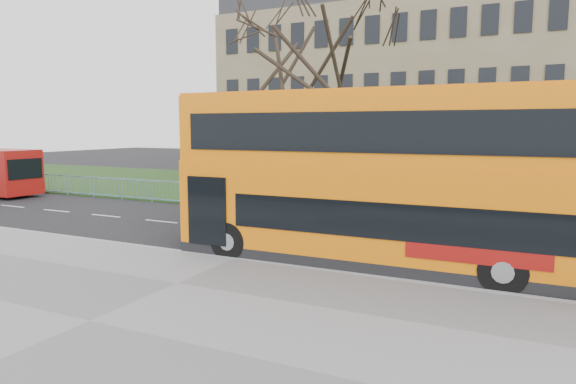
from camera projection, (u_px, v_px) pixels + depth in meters
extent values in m
plane|color=black|center=(262.00, 250.00, 15.74)|extent=(120.00, 120.00, 0.00)
cube|color=slate|center=(90.00, 324.00, 9.72)|extent=(80.00, 10.50, 0.12)
cube|color=gray|center=(235.00, 260.00, 14.35)|extent=(80.00, 0.20, 0.14)
cube|color=#1B3914|center=(386.00, 194.00, 28.49)|extent=(80.00, 15.40, 0.08)
cube|color=#78654C|center=(395.00, 92.00, 48.24)|extent=(30.00, 15.00, 14.00)
cube|color=orange|center=(378.00, 214.00, 13.85)|extent=(11.15, 2.79, 2.06)
cube|color=orange|center=(379.00, 170.00, 13.70)|extent=(11.15, 2.79, 0.36)
cube|color=orange|center=(380.00, 128.00, 13.56)|extent=(11.09, 2.74, 1.85)
cube|color=black|center=(389.00, 222.00, 12.37)|extent=(8.58, 0.15, 0.90)
cube|color=black|center=(365.00, 132.00, 12.39)|extent=(10.23, 0.17, 1.01)
cylinder|color=black|center=(229.00, 241.00, 14.56)|extent=(1.10, 0.31, 1.10)
cylinder|color=black|center=(503.00, 271.00, 11.52)|extent=(1.10, 0.31, 1.10)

